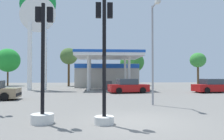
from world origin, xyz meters
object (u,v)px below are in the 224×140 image
tree_3 (198,60)px  corner_streetlamp (153,44)px  traffic_signal_0 (43,88)px  traffic_signal_1 (104,78)px  station_pole_sign (38,23)px  car_2 (128,87)px  tree_2 (132,62)px  tree_0 (8,60)px  car_0 (212,86)px  tree_1 (69,57)px

tree_3 → corner_streetlamp: (-14.46, -24.67, -0.79)m
traffic_signal_0 → traffic_signal_1: traffic_signal_1 is taller
station_pole_sign → tree_3: size_ratio=2.19×
car_2 → tree_2: size_ratio=0.70×
tree_0 → tree_3: (33.51, -0.52, 0.10)m
car_0 → tree_3: bearing=69.3°
traffic_signal_1 → corner_streetlamp: corner_streetlamp is taller
tree_1 → traffic_signal_1: bearing=-79.3°
station_pole_sign → traffic_signal_1: size_ratio=2.75×
tree_0 → traffic_signal_1: bearing=-61.8°
tree_1 → corner_streetlamp: 25.40m
tree_1 → tree_0: bearing=173.2°
car_2 → tree_3: size_ratio=0.73×
car_0 → tree_1: bearing=139.1°
tree_0 → tree_2: tree_0 is taller
car_2 → traffic_signal_1: traffic_signal_1 is taller
car_2 → traffic_signal_1: 14.11m
traffic_signal_0 → tree_1: 28.68m
car_0 → tree_2: (-5.97, 16.25, 3.51)m
traffic_signal_1 → tree_0: (-15.99, 29.78, 2.69)m
corner_streetlamp → car_2: bearing=91.8°
tree_2 → corner_streetlamp: tree_2 is taller
tree_0 → tree_3: bearing=-0.9°
station_pole_sign → tree_3: (25.30, 10.68, -3.78)m
car_0 → traffic_signal_0: size_ratio=0.93×
car_0 → corner_streetlamp: bearing=-133.3°
station_pole_sign → tree_0: size_ratio=2.00×
car_0 → car_2: size_ratio=0.99×
station_pole_sign → corner_streetlamp: size_ratio=2.12×
station_pole_sign → tree_2: bearing=40.2°
tree_2 → tree_3: tree_2 is taller
tree_2 → tree_3: size_ratio=1.03×
traffic_signal_0 → tree_2: 30.93m
tree_1 → corner_streetlamp: size_ratio=1.06×
traffic_signal_1 → traffic_signal_0: bearing=174.1°
tree_3 → car_2: bearing=-133.7°
car_2 → tree_0: size_ratio=0.67×
station_pole_sign → tree_1: (2.41, 9.94, -3.28)m
station_pole_sign → tree_2: station_pole_sign is taller
car_0 → traffic_signal_0: 19.44m
traffic_signal_1 → tree_1: size_ratio=0.72×
car_0 → tree_2: tree_2 is taller
car_0 → tree_0: bearing=149.9°
station_pole_sign → car_0: bearing=-14.0°
car_2 → tree_3: bearing=46.3°
station_pole_sign → tree_0: bearing=126.2°
traffic_signal_0 → tree_3: size_ratio=0.77×
tree_1 → tree_3: (22.90, 0.75, -0.50)m
tree_0 → corner_streetlamp: (19.05, -25.20, -0.69)m
tree_3 → tree_0: bearing=179.1°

